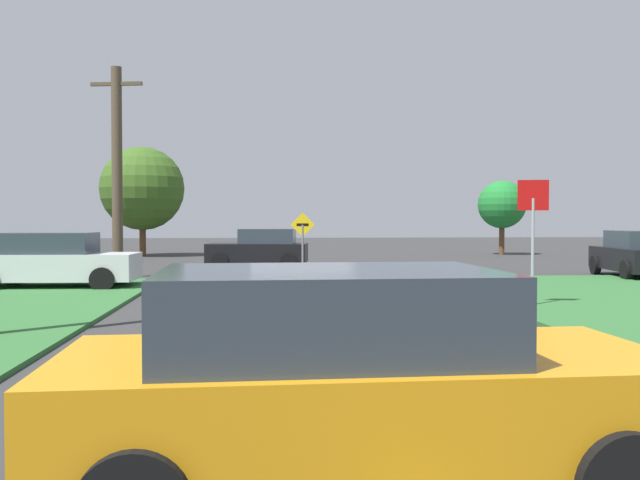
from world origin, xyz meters
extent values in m
plane|color=#323232|center=(0.00, 0.00, 0.00)|extent=(120.00, 120.00, 0.00)
cube|color=yellow|center=(0.00, -8.00, 0.01)|extent=(0.20, 14.00, 0.01)
cylinder|color=#9EA0A8|center=(5.07, -1.79, 1.23)|extent=(0.07, 0.07, 2.47)
cube|color=red|center=(5.07, -1.79, 2.54)|extent=(0.68, 0.16, 0.68)
cube|color=orange|center=(-0.26, -11.67, 0.64)|extent=(4.41, 2.01, 0.76)
cube|color=#2D3842|center=(-0.51, -11.68, 1.32)|extent=(2.44, 1.73, 0.60)
cylinder|color=black|center=(1.20, -10.71, 0.34)|extent=(0.69, 0.24, 0.68)
cylinder|color=black|center=(-1.77, -10.78, 0.34)|extent=(0.69, 0.24, 0.68)
cube|color=black|center=(11.87, 5.78, 0.64)|extent=(2.37, 4.37, 0.76)
cube|color=#2D3842|center=(11.84, 5.56, 1.32)|extent=(1.90, 2.49, 0.60)
cylinder|color=black|center=(11.16, 7.31, 0.34)|extent=(0.31, 0.70, 0.68)
cylinder|color=black|center=(10.79, 4.50, 0.34)|extent=(0.31, 0.70, 0.68)
cube|color=black|center=(-1.14, 11.58, 0.64)|extent=(4.26, 2.41, 0.76)
cube|color=#2D3842|center=(-0.73, 11.52, 1.32)|extent=(2.42, 1.95, 0.60)
cylinder|color=black|center=(-2.62, 10.83, 0.34)|extent=(0.70, 0.31, 0.68)
cylinder|color=black|center=(-2.38, 12.68, 0.34)|extent=(0.70, 0.31, 0.68)
cylinder|color=black|center=(0.11, 10.48, 0.34)|extent=(0.70, 0.31, 0.68)
cylinder|color=black|center=(0.35, 12.33, 0.34)|extent=(0.70, 0.31, 0.68)
cube|color=silver|center=(-6.87, 3.55, 0.64)|extent=(4.61, 1.98, 0.76)
cube|color=#2D3842|center=(-7.07, 3.56, 1.32)|extent=(2.55, 1.70, 0.60)
cylinder|color=black|center=(-5.30, 4.40, 0.34)|extent=(0.69, 0.24, 0.68)
cylinder|color=black|center=(-5.36, 2.60, 0.34)|extent=(0.69, 0.24, 0.68)
cylinder|color=black|center=(-8.39, 4.50, 0.34)|extent=(0.69, 0.24, 0.68)
cylinder|color=brown|center=(-5.89, 7.27, 3.60)|extent=(0.36, 0.36, 7.19)
cube|color=brown|center=(-5.89, 7.27, 6.61)|extent=(1.79, 0.45, 0.12)
cylinder|color=slate|center=(0.56, 8.90, 0.90)|extent=(0.08, 0.08, 1.81)
cube|color=yellow|center=(0.56, 8.90, 1.81)|extent=(0.90, 0.13, 0.91)
cube|color=black|center=(0.56, 8.90, 1.81)|extent=(0.45, 0.09, 0.10)
cylinder|color=brown|center=(-7.48, 21.54, 0.94)|extent=(0.35, 0.35, 1.89)
sphere|color=#375C1D|center=(-7.48, 21.54, 3.71)|extent=(4.57, 4.57, 4.57)
cylinder|color=brown|center=(12.74, 21.39, 0.89)|extent=(0.31, 0.31, 1.78)
sphere|color=#1F7C2E|center=(12.74, 21.39, 2.88)|extent=(2.73, 2.73, 2.73)
camera|label=1|loc=(-0.99, -16.56, 1.98)|focal=38.29mm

